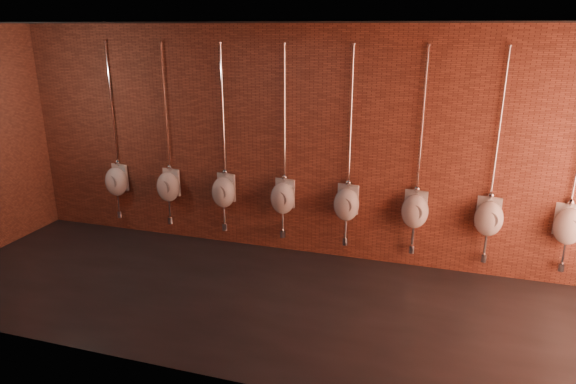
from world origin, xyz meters
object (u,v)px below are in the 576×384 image
at_px(urinal_1, 168,185).
at_px(urinal_3, 283,197).
at_px(urinal_0, 117,180).
at_px(urinal_2, 224,191).
at_px(urinal_5, 415,210).
at_px(urinal_7, 569,225).
at_px(urinal_6, 489,217).
at_px(urinal_4, 347,203).

bearing_deg(urinal_1, urinal_3, 0.00).
bearing_deg(urinal_0, urinal_1, 0.00).
bearing_deg(urinal_2, urinal_3, 0.00).
height_order(urinal_0, urinal_5, same).
height_order(urinal_3, urinal_7, same).
relative_size(urinal_1, urinal_6, 1.00).
relative_size(urinal_0, urinal_6, 1.00).
bearing_deg(urinal_5, urinal_6, 0.00).
xyz_separation_m(urinal_0, urinal_7, (6.40, 0.00, 0.00)).
bearing_deg(urinal_2, urinal_4, 0.00).
xyz_separation_m(urinal_1, urinal_5, (3.66, 0.00, 0.00)).
height_order(urinal_2, urinal_7, same).
relative_size(urinal_3, urinal_5, 1.00).
bearing_deg(urinal_6, urinal_3, 180.00).
bearing_deg(urinal_3, urinal_5, 0.00).
bearing_deg(urinal_2, urinal_6, 0.00).
relative_size(urinal_4, urinal_7, 1.00).
xyz_separation_m(urinal_3, urinal_4, (0.91, 0.00, 0.00)).
relative_size(urinal_3, urinal_7, 1.00).
bearing_deg(urinal_6, urinal_7, 0.00).
distance_m(urinal_3, urinal_4, 0.91).
bearing_deg(urinal_3, urinal_4, 0.00).
bearing_deg(urinal_3, urinal_0, 180.00).
distance_m(urinal_2, urinal_7, 4.57).
bearing_deg(urinal_6, urinal_0, 180.00).
xyz_separation_m(urinal_1, urinal_4, (2.74, 0.00, 0.00)).
bearing_deg(urinal_4, urinal_2, 180.00).
relative_size(urinal_0, urinal_7, 1.00).
relative_size(urinal_0, urinal_1, 1.00).
xyz_separation_m(urinal_1, urinal_2, (0.91, 0.00, 0.00)).
bearing_deg(urinal_0, urinal_4, 0.00).
bearing_deg(urinal_1, urinal_7, 0.00).
height_order(urinal_0, urinal_3, same).
distance_m(urinal_3, urinal_6, 2.74).
bearing_deg(urinal_4, urinal_3, 180.00).
height_order(urinal_1, urinal_6, same).
bearing_deg(urinal_0, urinal_7, 0.00).
bearing_deg(urinal_7, urinal_1, 180.00).
distance_m(urinal_3, urinal_7, 3.66).
bearing_deg(urinal_3, urinal_6, 0.00).
bearing_deg(urinal_2, urinal_0, 180.00).
xyz_separation_m(urinal_2, urinal_7, (4.57, 0.00, 0.00)).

